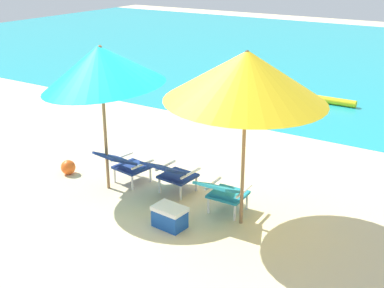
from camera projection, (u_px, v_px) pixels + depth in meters
The scene contains 10 objects.
ground_plane at pixel (275, 130), 11.31m from camera, with size 40.00×40.00×0.00m, color beige.
ocean_band at pixel (379, 61), 18.30m from camera, with size 40.00×18.00×0.01m, color teal.
swim_buoy at pixel (325, 100), 13.23m from camera, with size 0.18×0.18×1.60m, color yellow.
lounge_chair_left at pixel (124, 163), 8.51m from camera, with size 0.65×0.94×0.68m.
lounge_chair_center at pixel (171, 173), 8.15m from camera, with size 0.60×0.91×0.68m.
lounge_chair_right at pixel (223, 191), 7.52m from camera, with size 0.57×0.89×0.68m.
beach_umbrella_left at pixel (101, 66), 7.82m from camera, with size 2.76×2.75×2.47m.
beach_umbrella_right at pixel (246, 76), 6.68m from camera, with size 2.74×2.73×2.55m.
beach_ball at pixel (68, 167), 9.04m from camera, with size 0.26×0.26×0.26m, color #EA5619.
cooler_box at pixel (170, 217), 7.30m from camera, with size 0.49×0.36×0.32m.
Camera 1 is at (4.25, -5.97, 3.72)m, focal length 47.92 mm.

